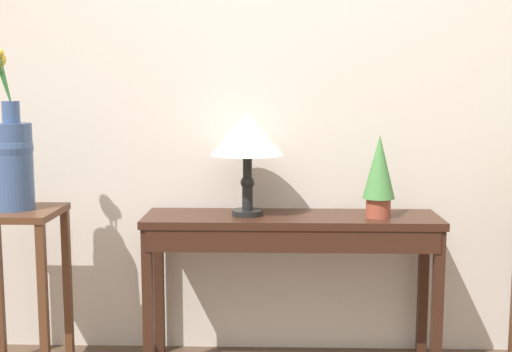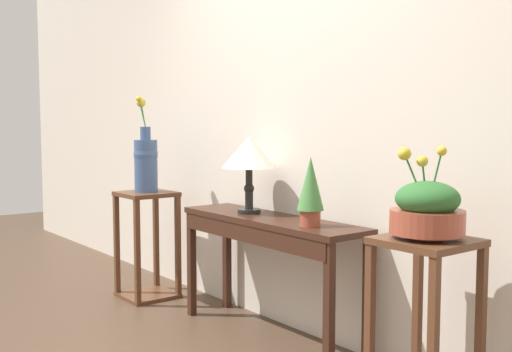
{
  "view_description": "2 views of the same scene",
  "coord_description": "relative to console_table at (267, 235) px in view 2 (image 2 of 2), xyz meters",
  "views": [
    {
      "loc": [
        -0.01,
        -1.74,
        1.31
      ],
      "look_at": [
        -0.09,
        1.25,
        0.91
      ],
      "focal_mm": 46.49,
      "sensor_mm": 36.0,
      "label": 1
    },
    {
      "loc": [
        2.89,
        -1.03,
        1.29
      ],
      "look_at": [
        -0.14,
        1.32,
        0.96
      ],
      "focal_mm": 43.58,
      "sensor_mm": 36.0,
      "label": 2
    }
  ],
  "objects": [
    {
      "name": "pedestal_stand_right",
      "position": [
        1.22,
        -0.11,
        -0.22
      ],
      "size": [
        0.37,
        0.37,
        0.8
      ],
      "color": "#56331E",
      "rests_on": "ground"
    },
    {
      "name": "flower_vase_tall_left",
      "position": [
        -1.22,
        -0.15,
        0.4
      ],
      "size": [
        0.18,
        0.18,
        0.7
      ],
      "color": "#3D5684",
      "rests_on": "pedestal_stand_left"
    },
    {
      "name": "back_wall_with_art",
      "position": [
        -0.07,
        0.29,
        0.78
      ],
      "size": [
        9.0,
        0.1,
        2.8
      ],
      "color": "beige",
      "rests_on": "ground"
    },
    {
      "name": "pedestal_stand_left",
      "position": [
        -1.22,
        -0.15,
        -0.23
      ],
      "size": [
        0.37,
        0.37,
        0.78
      ],
      "color": "#56331E",
      "rests_on": "ground"
    },
    {
      "name": "console_table",
      "position": [
        0.0,
        0.0,
        0.0
      ],
      "size": [
        1.36,
        0.35,
        0.73
      ],
      "color": "#381E14",
      "rests_on": "ground"
    },
    {
      "name": "table_lamp",
      "position": [
        -0.2,
        0.02,
        0.47
      ],
      "size": [
        0.34,
        0.34,
        0.47
      ],
      "color": "black",
      "rests_on": "console_table"
    },
    {
      "name": "planter_bowl_wide_right",
      "position": [
        1.22,
        -0.11,
        0.3
      ],
      "size": [
        0.31,
        0.31,
        0.39
      ],
      "color": "#9E4733",
      "rests_on": "pedestal_stand_right"
    },
    {
      "name": "potted_plant_on_console",
      "position": [
        0.39,
        -0.02,
        0.31
      ],
      "size": [
        0.14,
        0.14,
        0.38
      ],
      "color": "#9E4733",
      "rests_on": "console_table"
    }
  ]
}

